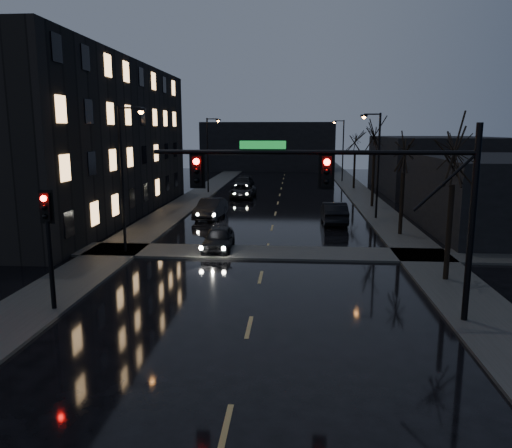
% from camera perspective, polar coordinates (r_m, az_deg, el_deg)
% --- Properties ---
extents(sidewalk_left, '(3.00, 140.00, 0.12)m').
position_cam_1_polar(sidewalk_left, '(44.96, -8.52, 2.02)').
color(sidewalk_left, '#2D2D2B').
rests_on(sidewalk_left, ground).
extents(sidewalk_right, '(3.00, 140.00, 0.12)m').
position_cam_1_polar(sidewalk_right, '(44.39, 13.42, 1.74)').
color(sidewalk_right, '#2D2D2B').
rests_on(sidewalk_right, ground).
extents(sidewalk_cross, '(40.00, 3.00, 0.12)m').
position_cam_1_polar(sidewalk_cross, '(27.68, 1.16, -3.30)').
color(sidewalk_cross, '#2D2D2B').
rests_on(sidewalk_cross, ground).
extents(apartment_block, '(12.00, 30.00, 12.00)m').
position_cam_1_polar(apartment_block, '(42.34, -21.04, 8.98)').
color(apartment_block, black).
rests_on(apartment_block, ground).
extents(commercial_right_near, '(10.00, 14.00, 5.00)m').
position_cam_1_polar(commercial_right_near, '(37.31, 26.44, 3.04)').
color(commercial_right_near, black).
rests_on(commercial_right_near, ground).
extents(commercial_right_far, '(12.00, 18.00, 6.00)m').
position_cam_1_polar(commercial_right_far, '(58.53, 19.86, 6.40)').
color(commercial_right_far, black).
rests_on(commercial_right_far, ground).
extents(far_block, '(22.00, 10.00, 8.00)m').
position_cam_1_polar(far_block, '(86.48, 1.42, 8.88)').
color(far_block, black).
rests_on(far_block, ground).
extents(signal_mast, '(11.11, 0.41, 7.00)m').
position_cam_1_polar(signal_mast, '(17.57, 12.09, 4.30)').
color(signal_mast, black).
rests_on(signal_mast, ground).
extents(signal_pole_left, '(0.35, 0.41, 4.53)m').
position_cam_1_polar(signal_pole_left, '(19.86, -22.64, -1.00)').
color(signal_pole_left, black).
rests_on(signal_pole_left, ground).
extents(tree_near, '(3.52, 3.52, 8.08)m').
position_cam_1_polar(tree_near, '(23.37, 21.83, 8.63)').
color(tree_near, black).
rests_on(tree_near, ground).
extents(tree_mid_a, '(3.30, 3.30, 7.58)m').
position_cam_1_polar(tree_mid_a, '(33.06, 16.63, 8.65)').
color(tree_mid_a, black).
rests_on(tree_mid_a, ground).
extents(tree_mid_b, '(3.74, 3.74, 8.59)m').
position_cam_1_polar(tree_mid_b, '(44.85, 13.46, 10.23)').
color(tree_mid_b, black).
rests_on(tree_mid_b, ground).
extents(tree_far, '(3.43, 3.43, 7.88)m').
position_cam_1_polar(tree_far, '(58.73, 11.30, 9.83)').
color(tree_far, black).
rests_on(tree_far, ground).
extents(streetlight_l_near, '(1.53, 0.28, 8.00)m').
position_cam_1_polar(streetlight_l_near, '(27.91, -14.70, 6.29)').
color(streetlight_l_near, black).
rests_on(streetlight_l_near, ground).
extents(streetlight_l_far, '(1.53, 0.28, 8.00)m').
position_cam_1_polar(streetlight_l_far, '(54.12, -5.33, 8.56)').
color(streetlight_l_far, black).
rests_on(streetlight_l_far, ground).
extents(streetlight_r_mid, '(1.53, 0.28, 8.00)m').
position_cam_1_polar(streetlight_r_mid, '(38.85, 13.51, 7.49)').
color(streetlight_r_mid, black).
rests_on(streetlight_r_mid, ground).
extents(streetlight_r_far, '(1.53, 0.28, 8.00)m').
position_cam_1_polar(streetlight_r_far, '(66.62, 9.74, 8.85)').
color(streetlight_r_far, black).
rests_on(streetlight_r_far, ground).
extents(oncoming_car_a, '(1.71, 4.06, 1.37)m').
position_cam_1_polar(oncoming_car_a, '(28.39, -4.31, -1.67)').
color(oncoming_car_a, black).
rests_on(oncoming_car_a, ground).
extents(oncoming_car_b, '(2.17, 4.84, 1.54)m').
position_cam_1_polar(oncoming_car_b, '(38.75, -5.20, 1.78)').
color(oncoming_car_b, black).
rests_on(oncoming_car_b, ground).
extents(oncoming_car_c, '(2.44, 5.09, 1.40)m').
position_cam_1_polar(oncoming_car_c, '(50.38, -1.50, 3.80)').
color(oncoming_car_c, black).
rests_on(oncoming_car_c, ground).
extents(oncoming_car_d, '(2.33, 5.18, 1.48)m').
position_cam_1_polar(oncoming_car_d, '(57.38, -1.46, 4.68)').
color(oncoming_car_d, black).
rests_on(oncoming_car_d, ground).
extents(lead_car, '(1.77, 4.86, 1.59)m').
position_cam_1_polar(lead_car, '(36.96, 8.90, 1.30)').
color(lead_car, black).
rests_on(lead_car, ground).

